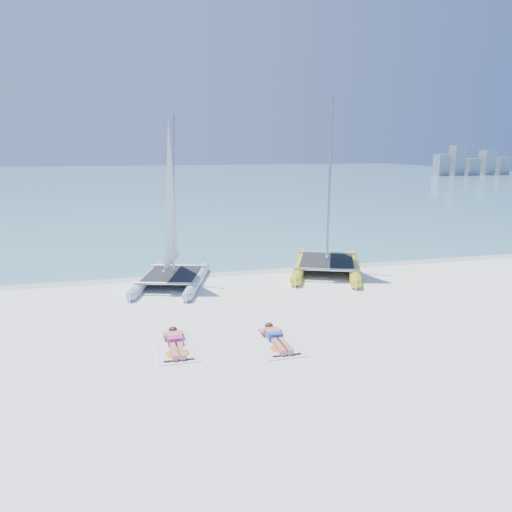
{
  "coord_description": "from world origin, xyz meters",
  "views": [
    {
      "loc": [
        -3.81,
        -13.29,
        4.84
      ],
      "look_at": [
        -0.09,
        1.2,
        1.55
      ],
      "focal_mm": 35.0,
      "sensor_mm": 36.0,
      "label": 1
    }
  ],
  "objects_px": {
    "catamaran_blue": "(171,233)",
    "sunbather_b": "(276,337)",
    "catamaran_yellow": "(328,213)",
    "towel_a": "(176,348)",
    "towel_b": "(278,344)",
    "sunbather_a": "(175,341)"
  },
  "relations": [
    {
      "from": "catamaran_yellow",
      "to": "towel_b",
      "type": "xyz_separation_m",
      "value": [
        -4.23,
        -7.11,
        -2.24
      ]
    },
    {
      "from": "catamaran_yellow",
      "to": "sunbather_a",
      "type": "relative_size",
      "value": 4.14
    },
    {
      "from": "sunbather_a",
      "to": "towel_b",
      "type": "distance_m",
      "value": 2.55
    },
    {
      "from": "sunbather_b",
      "to": "sunbather_a",
      "type": "bearing_deg",
      "value": 172.23
    },
    {
      "from": "towel_a",
      "to": "sunbather_b",
      "type": "distance_m",
      "value": 2.5
    },
    {
      "from": "catamaran_yellow",
      "to": "catamaran_blue",
      "type": "bearing_deg",
      "value": -149.79
    },
    {
      "from": "catamaran_yellow",
      "to": "towel_b",
      "type": "bearing_deg",
      "value": -97.47
    },
    {
      "from": "towel_b",
      "to": "sunbather_b",
      "type": "xyz_separation_m",
      "value": [
        -0.0,
        0.19,
        0.11
      ]
    },
    {
      "from": "catamaran_blue",
      "to": "sunbather_b",
      "type": "bearing_deg",
      "value": -54.8
    },
    {
      "from": "towel_a",
      "to": "catamaran_yellow",
      "type": "bearing_deg",
      "value": 45.18
    },
    {
      "from": "catamaran_yellow",
      "to": "sunbather_b",
      "type": "height_order",
      "value": "catamaran_yellow"
    },
    {
      "from": "catamaran_yellow",
      "to": "towel_b",
      "type": "relative_size",
      "value": 3.86
    },
    {
      "from": "catamaran_yellow",
      "to": "sunbather_a",
      "type": "xyz_separation_m",
      "value": [
        -6.72,
        -6.58,
        -2.13
      ]
    },
    {
      "from": "towel_b",
      "to": "sunbather_b",
      "type": "distance_m",
      "value": 0.22
    },
    {
      "from": "towel_a",
      "to": "towel_b",
      "type": "height_order",
      "value": "same"
    },
    {
      "from": "towel_a",
      "to": "sunbather_a",
      "type": "relative_size",
      "value": 1.07
    },
    {
      "from": "catamaran_blue",
      "to": "catamaran_yellow",
      "type": "relative_size",
      "value": 0.86
    },
    {
      "from": "sunbather_b",
      "to": "catamaran_yellow",
      "type": "bearing_deg",
      "value": 58.54
    },
    {
      "from": "catamaran_yellow",
      "to": "towel_a",
      "type": "xyz_separation_m",
      "value": [
        -6.72,
        -6.77,
        -2.24
      ]
    },
    {
      "from": "catamaran_yellow",
      "to": "towel_b",
      "type": "distance_m",
      "value": 8.57
    },
    {
      "from": "towel_a",
      "to": "towel_b",
      "type": "relative_size",
      "value": 1.0
    },
    {
      "from": "catamaran_blue",
      "to": "towel_b",
      "type": "bearing_deg",
      "value": -55.31
    }
  ]
}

